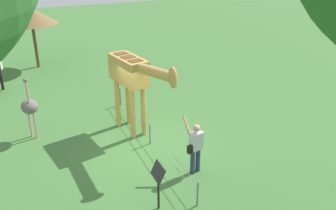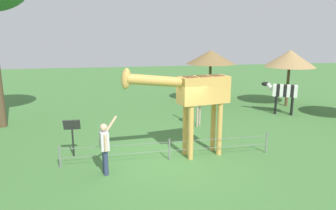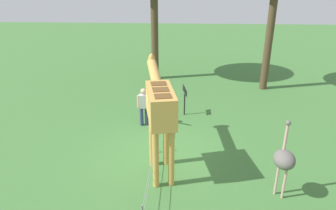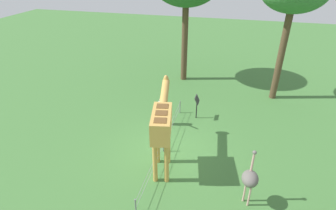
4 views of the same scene
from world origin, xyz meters
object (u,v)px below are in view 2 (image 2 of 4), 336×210
Objects in this scene: ostrich at (199,101)px; shade_hut_aside at (290,59)px; zebra at (283,92)px; visitor at (105,145)px; info_sign at (72,130)px; shade_hut_near at (211,57)px; giraffe at (195,94)px.

ostrich is 0.69× the size of shade_hut_aside.
zebra is 2.60m from shade_hut_aside.
shade_hut_aside is at bearing -127.11° from zebra.
info_sign is at bearing -55.50° from visitor.
visitor is 0.54× the size of shade_hut_aside.
zebra is at bearing -165.23° from ostrich.
shade_hut_aside is (-6.20, -2.95, 1.58)m from ostrich.
ostrich is at bearing -153.36° from info_sign.
ostrich is at bearing 66.11° from shade_hut_near.
shade_hut_near is at bearing -111.63° from giraffe.
shade_hut_aside reaches higher than shade_hut_near.
visitor reaches higher than info_sign.
shade_hut_near is (-3.19, -8.04, 0.59)m from giraffe.
shade_hut_near is (2.90, -3.36, 1.60)m from zebra.
shade_hut_aside reaches higher than ostrich.
ostrich is 1.70× the size of info_sign.
shade_hut_aside is (-7.32, -6.32, 0.58)m from giraffe.
info_sign is at bearing 44.95° from shade_hut_near.
giraffe is 2.79× the size of info_sign.
shade_hut_near is (-2.07, -4.66, 1.59)m from ostrich.
visitor is 1.33× the size of info_sign.
visitor is (3.01, 0.86, -1.27)m from giraffe.
giraffe is 8.67m from shade_hut_near.
giraffe reaches higher than zebra.
visitor is at bearing 45.69° from ostrich.
giraffe is at bearing 71.60° from ostrich.
visitor is at bearing 34.80° from shade_hut_aside.
ostrich reaches higher than visitor.
giraffe is 1.14× the size of shade_hut_aside.
zebra is at bearing -148.64° from visitor.
visitor is 1.03× the size of zebra.
shade_hut_near is at bearing -124.86° from visitor.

